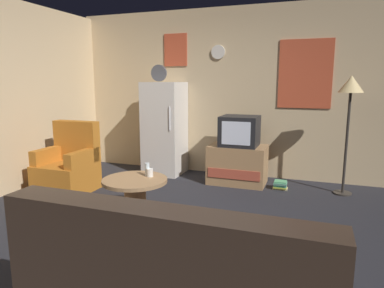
{
  "coord_description": "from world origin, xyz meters",
  "views": [
    {
      "loc": [
        1.38,
        -3.05,
        1.52
      ],
      "look_at": [
        -0.05,
        0.9,
        0.75
      ],
      "focal_mm": 32.37,
      "sensor_mm": 36.0,
      "label": 1
    }
  ],
  "objects_px": {
    "mug_ceramic_white": "(150,173)",
    "crt_tv": "(240,131)",
    "standing_lamp": "(351,93)",
    "tv_stand": "(237,164)",
    "armchair": "(69,167)",
    "wine_glass": "(147,169)",
    "book_stack": "(280,185)",
    "coffee_table": "(135,198)",
    "fridge": "(165,128)"
  },
  "relations": [
    {
      "from": "wine_glass",
      "to": "coffee_table",
      "type": "bearing_deg",
      "value": -116.15
    },
    {
      "from": "coffee_table",
      "to": "mug_ceramic_white",
      "type": "xyz_separation_m",
      "value": [
        0.11,
        0.14,
        0.27
      ]
    },
    {
      "from": "fridge",
      "to": "coffee_table",
      "type": "bearing_deg",
      "value": -75.57
    },
    {
      "from": "coffee_table",
      "to": "mug_ceramic_white",
      "type": "distance_m",
      "value": 0.33
    },
    {
      "from": "crt_tv",
      "to": "wine_glass",
      "type": "bearing_deg",
      "value": -114.96
    },
    {
      "from": "mug_ceramic_white",
      "to": "book_stack",
      "type": "height_order",
      "value": "mug_ceramic_white"
    },
    {
      "from": "fridge",
      "to": "armchair",
      "type": "relative_size",
      "value": 1.84
    },
    {
      "from": "standing_lamp",
      "to": "armchair",
      "type": "relative_size",
      "value": 1.66
    },
    {
      "from": "tv_stand",
      "to": "book_stack",
      "type": "bearing_deg",
      "value": -7.94
    },
    {
      "from": "tv_stand",
      "to": "coffee_table",
      "type": "height_order",
      "value": "tv_stand"
    },
    {
      "from": "crt_tv",
      "to": "book_stack",
      "type": "distance_m",
      "value": 0.97
    },
    {
      "from": "tv_stand",
      "to": "armchair",
      "type": "height_order",
      "value": "armchair"
    },
    {
      "from": "tv_stand",
      "to": "armchair",
      "type": "relative_size",
      "value": 0.88
    },
    {
      "from": "standing_lamp",
      "to": "mug_ceramic_white",
      "type": "distance_m",
      "value": 2.78
    },
    {
      "from": "coffee_table",
      "to": "book_stack",
      "type": "distance_m",
      "value": 2.16
    },
    {
      "from": "wine_glass",
      "to": "book_stack",
      "type": "xyz_separation_m",
      "value": [
        1.35,
        1.47,
        -0.47
      ]
    },
    {
      "from": "standing_lamp",
      "to": "coffee_table",
      "type": "distance_m",
      "value": 3.04
    },
    {
      "from": "crt_tv",
      "to": "standing_lamp",
      "type": "relative_size",
      "value": 0.34
    },
    {
      "from": "armchair",
      "to": "book_stack",
      "type": "height_order",
      "value": "armchair"
    },
    {
      "from": "fridge",
      "to": "tv_stand",
      "type": "relative_size",
      "value": 2.11
    },
    {
      "from": "fridge",
      "to": "wine_glass",
      "type": "height_order",
      "value": "fridge"
    },
    {
      "from": "wine_glass",
      "to": "mug_ceramic_white",
      "type": "height_order",
      "value": "wine_glass"
    },
    {
      "from": "crt_tv",
      "to": "armchair",
      "type": "xyz_separation_m",
      "value": [
        -2.16,
        -1.15,
        -0.46
      ]
    },
    {
      "from": "coffee_table",
      "to": "wine_glass",
      "type": "relative_size",
      "value": 4.8
    },
    {
      "from": "crt_tv",
      "to": "book_stack",
      "type": "xyz_separation_m",
      "value": [
        0.62,
        -0.09,
        -0.73
      ]
    },
    {
      "from": "mug_ceramic_white",
      "to": "coffee_table",
      "type": "bearing_deg",
      "value": -128.77
    },
    {
      "from": "fridge",
      "to": "standing_lamp",
      "type": "relative_size",
      "value": 1.11
    },
    {
      "from": "book_stack",
      "to": "armchair",
      "type": "bearing_deg",
      "value": -159.17
    },
    {
      "from": "tv_stand",
      "to": "mug_ceramic_white",
      "type": "bearing_deg",
      "value": -112.97
    },
    {
      "from": "mug_ceramic_white",
      "to": "armchair",
      "type": "height_order",
      "value": "armchair"
    },
    {
      "from": "standing_lamp",
      "to": "mug_ceramic_white",
      "type": "bearing_deg",
      "value": -143.82
    },
    {
      "from": "fridge",
      "to": "book_stack",
      "type": "relative_size",
      "value": 8.65
    },
    {
      "from": "fridge",
      "to": "mug_ceramic_white",
      "type": "height_order",
      "value": "fridge"
    },
    {
      "from": "fridge",
      "to": "armchair",
      "type": "bearing_deg",
      "value": -123.25
    },
    {
      "from": "tv_stand",
      "to": "standing_lamp",
      "type": "xyz_separation_m",
      "value": [
        1.47,
        -0.01,
        1.07
      ]
    },
    {
      "from": "tv_stand",
      "to": "coffee_table",
      "type": "relative_size",
      "value": 1.17
    },
    {
      "from": "crt_tv",
      "to": "coffee_table",
      "type": "distance_m",
      "value": 1.97
    },
    {
      "from": "tv_stand",
      "to": "book_stack",
      "type": "height_order",
      "value": "tv_stand"
    },
    {
      "from": "tv_stand",
      "to": "coffee_table",
      "type": "bearing_deg",
      "value": -114.48
    },
    {
      "from": "standing_lamp",
      "to": "book_stack",
      "type": "bearing_deg",
      "value": -174.51
    },
    {
      "from": "armchair",
      "to": "wine_glass",
      "type": "bearing_deg",
      "value": -15.86
    },
    {
      "from": "fridge",
      "to": "standing_lamp",
      "type": "xyz_separation_m",
      "value": [
        2.73,
        -0.19,
        0.6
      ]
    },
    {
      "from": "mug_ceramic_white",
      "to": "fridge",
      "type": "bearing_deg",
      "value": 108.95
    },
    {
      "from": "mug_ceramic_white",
      "to": "crt_tv",
      "type": "bearing_deg",
      "value": 66.38
    },
    {
      "from": "crt_tv",
      "to": "coffee_table",
      "type": "bearing_deg",
      "value": -115.07
    },
    {
      "from": "fridge",
      "to": "mug_ceramic_white",
      "type": "relative_size",
      "value": 19.67
    },
    {
      "from": "fridge",
      "to": "coffee_table",
      "type": "height_order",
      "value": "fridge"
    },
    {
      "from": "mug_ceramic_white",
      "to": "book_stack",
      "type": "xyz_separation_m",
      "value": [
        1.31,
        1.48,
        -0.44
      ]
    },
    {
      "from": "tv_stand",
      "to": "book_stack",
      "type": "relative_size",
      "value": 4.11
    },
    {
      "from": "crt_tv",
      "to": "armchair",
      "type": "distance_m",
      "value": 2.49
    }
  ]
}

